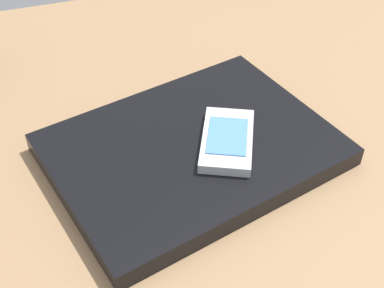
% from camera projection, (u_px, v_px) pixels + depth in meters
% --- Properties ---
extents(desk_surface, '(1.20, 0.80, 0.03)m').
position_uv_depth(desk_surface, '(120.00, 158.00, 0.64)').
color(desk_surface, '#9E7751').
rests_on(desk_surface, ground).
extents(laptop_closed, '(0.36, 0.30, 0.02)m').
position_uv_depth(laptop_closed, '(192.00, 149.00, 0.61)').
color(laptop_closed, black).
rests_on(laptop_closed, desk_surface).
extents(cell_phone_on_laptop, '(0.09, 0.12, 0.01)m').
position_uv_depth(cell_phone_on_laptop, '(227.00, 140.00, 0.60)').
color(cell_phone_on_laptop, silver).
rests_on(cell_phone_on_laptop, laptop_closed).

